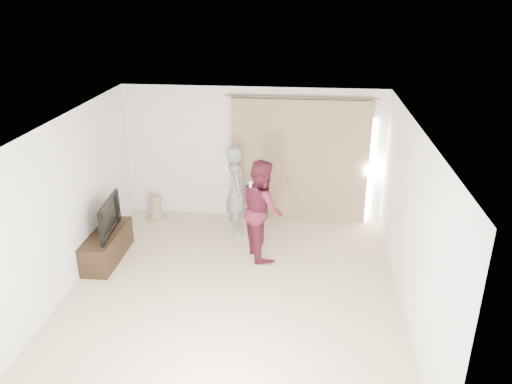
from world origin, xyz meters
TOP-DOWN VIEW (x-y plane):
  - floor at (0.00, 0.00)m, footprint 5.50×5.50m
  - wall_back at (0.00, 2.75)m, footprint 5.00×0.04m
  - wall_left at (-2.50, -0.00)m, footprint 0.04×5.50m
  - ceiling at (0.00, 0.00)m, footprint 5.00×5.50m
  - curtain at (0.91, 2.68)m, footprint 2.80×0.11m
  - tv_console at (-2.27, 0.75)m, footprint 0.45×1.31m
  - tv at (-2.27, 0.75)m, footprint 0.22×1.04m
  - scratching_post at (-1.89, 2.31)m, footprint 0.40×0.40m
  - person_man at (-0.22, 2.00)m, footprint 0.51×0.68m
  - person_woman at (0.32, 1.19)m, footprint 0.93×1.03m

SIDE VIEW (x-z plane):
  - floor at x=0.00m, z-range 0.00..0.00m
  - scratching_post at x=-1.89m, z-range -0.05..0.48m
  - tv_console at x=-2.27m, z-range 0.00..0.50m
  - tv at x=-2.27m, z-range 0.50..1.09m
  - person_man at x=-0.22m, z-range 0.00..1.69m
  - person_woman at x=0.32m, z-range 0.00..1.72m
  - curtain at x=0.91m, z-range -0.02..2.43m
  - wall_left at x=-2.50m, z-range 0.00..2.60m
  - wall_back at x=0.00m, z-range 0.00..2.60m
  - ceiling at x=0.00m, z-range 2.60..2.60m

